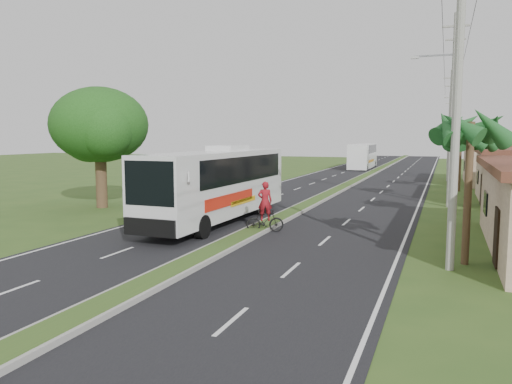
% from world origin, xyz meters
% --- Properties ---
extents(ground, '(180.00, 180.00, 0.00)m').
position_xyz_m(ground, '(0.00, 0.00, 0.00)').
color(ground, '#314F1D').
rests_on(ground, ground).
extents(road_asphalt, '(14.00, 160.00, 0.02)m').
position_xyz_m(road_asphalt, '(0.00, 20.00, 0.01)').
color(road_asphalt, black).
rests_on(road_asphalt, ground).
extents(median_strip, '(1.20, 160.00, 0.18)m').
position_xyz_m(median_strip, '(0.00, 20.00, 0.10)').
color(median_strip, gray).
rests_on(median_strip, ground).
extents(lane_edge_left, '(0.12, 160.00, 0.01)m').
position_xyz_m(lane_edge_left, '(-6.70, 20.00, 0.00)').
color(lane_edge_left, silver).
rests_on(lane_edge_left, ground).
extents(lane_edge_right, '(0.12, 160.00, 0.01)m').
position_xyz_m(lane_edge_right, '(6.70, 20.00, 0.00)').
color(lane_edge_right, silver).
rests_on(lane_edge_right, ground).
extents(shop_far, '(8.60, 11.60, 3.82)m').
position_xyz_m(shop_far, '(14.00, 36.00, 1.93)').
color(shop_far, tan).
rests_on(shop_far, ground).
extents(palm_verge_a, '(2.40, 2.40, 5.45)m').
position_xyz_m(palm_verge_a, '(9.00, 3.00, 4.74)').
color(palm_verge_a, '#473321').
rests_on(palm_verge_a, ground).
extents(palm_verge_b, '(2.40, 2.40, 5.05)m').
position_xyz_m(palm_verge_b, '(9.40, 12.00, 4.36)').
color(palm_verge_b, '#473321').
rests_on(palm_verge_b, ground).
extents(palm_verge_c, '(2.40, 2.40, 5.85)m').
position_xyz_m(palm_verge_c, '(8.80, 19.00, 5.12)').
color(palm_verge_c, '#473321').
rests_on(palm_verge_c, ground).
extents(palm_verge_d, '(2.40, 2.40, 5.25)m').
position_xyz_m(palm_verge_d, '(9.30, 28.00, 4.55)').
color(palm_verge_d, '#473321').
rests_on(palm_verge_d, ground).
extents(shade_tree, '(6.30, 6.00, 7.54)m').
position_xyz_m(shade_tree, '(-12.11, 10.02, 5.03)').
color(shade_tree, '#473321').
rests_on(shade_tree, ground).
extents(utility_pole_a, '(1.60, 0.28, 11.00)m').
position_xyz_m(utility_pole_a, '(8.50, 2.00, 5.67)').
color(utility_pole_a, gray).
rests_on(utility_pole_a, ground).
extents(utility_pole_b, '(3.20, 0.28, 12.00)m').
position_xyz_m(utility_pole_b, '(8.47, 18.00, 6.26)').
color(utility_pole_b, gray).
rests_on(utility_pole_b, ground).
extents(utility_pole_c, '(1.60, 0.28, 11.00)m').
position_xyz_m(utility_pole_c, '(8.50, 38.00, 5.67)').
color(utility_pole_c, gray).
rests_on(utility_pole_c, ground).
extents(utility_pole_d, '(1.60, 0.28, 10.50)m').
position_xyz_m(utility_pole_d, '(8.50, 58.00, 5.42)').
color(utility_pole_d, gray).
rests_on(utility_pole_d, ground).
extents(coach_bus_main, '(2.87, 12.46, 4.01)m').
position_xyz_m(coach_bus_main, '(-2.72, 7.57, 2.20)').
color(coach_bus_main, silver).
rests_on(coach_bus_main, ground).
extents(coach_bus_far, '(2.77, 11.64, 3.38)m').
position_xyz_m(coach_bus_far, '(-2.47, 53.87, 1.91)').
color(coach_bus_far, white).
rests_on(coach_bus_far, ground).
extents(motorcyclist, '(1.81, 1.15, 2.40)m').
position_xyz_m(motorcyclist, '(0.40, 6.00, 0.88)').
color(motorcyclist, black).
rests_on(motorcyclist, ground).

